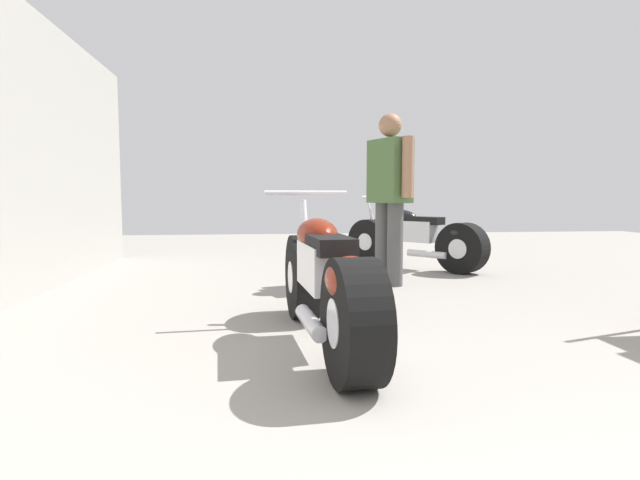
{
  "coord_description": "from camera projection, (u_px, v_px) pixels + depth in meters",
  "views": [
    {
      "loc": [
        -0.96,
        -0.31,
        0.91
      ],
      "look_at": [
        -0.48,
        3.84,
        0.55
      ],
      "focal_mm": 28.5,
      "sensor_mm": 36.0,
      "label": 1
    }
  ],
  "objects": [
    {
      "name": "ground_plane",
      "position": [
        385.0,
        312.0,
        4.0
      ],
      "size": [
        17.0,
        17.0,
        0.0
      ],
      "primitive_type": "plane",
      "color": "gray"
    },
    {
      "name": "motorcycle_maroon_cruiser",
      "position": [
        325.0,
        282.0,
        3.05
      ],
      "size": [
        0.6,
        2.04,
        0.95
      ],
      "color": "black",
      "rests_on": "ground_plane"
    },
    {
      "name": "motorcycle_black_naked",
      "position": [
        415.0,
        239.0,
        6.41
      ],
      "size": [
        1.45,
        1.65,
        0.92
      ],
      "color": "black",
      "rests_on": "ground_plane"
    },
    {
      "name": "mechanic_in_blue",
      "position": [
        389.0,
        189.0,
        5.19
      ],
      "size": [
        0.41,
        0.69,
        1.74
      ],
      "color": "#4C4C4C",
      "rests_on": "ground_plane"
    }
  ]
}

